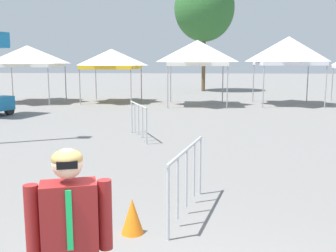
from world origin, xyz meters
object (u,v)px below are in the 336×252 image
at_px(crowd_barrier_near_person, 138,114).
at_px(traffic_cone_lot_center, 132,216).
at_px(canopy_tent_behind_center, 197,53).
at_px(canopy_tent_right_of_center, 112,59).
at_px(crowd_barrier_mid_lot, 186,168).
at_px(canopy_tent_center, 289,51).
at_px(tree_behind_tents_left, 204,8).
at_px(canopy_tent_behind_left, 28,56).
at_px(person_foreground, 71,243).

xyz_separation_m(crowd_barrier_near_person, traffic_cone_lot_center, (0.87, -7.03, -0.50)).
distance_m(canopy_tent_behind_center, traffic_cone_lot_center, 16.68).
height_order(canopy_tent_behind_center, traffic_cone_lot_center, canopy_tent_behind_center).
height_order(canopy_tent_right_of_center, crowd_barrier_mid_lot, canopy_tent_right_of_center).
distance_m(canopy_tent_right_of_center, traffic_cone_lot_center, 18.29).
bearing_deg(crowd_barrier_mid_lot, canopy_tent_center, 72.51).
bearing_deg(traffic_cone_lot_center, canopy_tent_center, 71.01).
distance_m(canopy_tent_right_of_center, tree_behind_tents_left, 10.85).
bearing_deg(canopy_tent_behind_center, traffic_cone_lot_center, -93.46).
bearing_deg(canopy_tent_behind_center, canopy_tent_center, 7.34).
bearing_deg(crowd_barrier_near_person, canopy_tent_center, 56.12).
bearing_deg(canopy_tent_behind_left, canopy_tent_center, -1.02).
height_order(canopy_tent_right_of_center, canopy_tent_center, canopy_tent_center).
bearing_deg(canopy_tent_behind_left, person_foreground, -66.80).
relative_size(canopy_tent_center, tree_behind_tents_left, 0.42).
distance_m(canopy_tent_center, tree_behind_tents_left, 10.76).
relative_size(canopy_tent_right_of_center, traffic_cone_lot_center, 6.24).
relative_size(tree_behind_tents_left, traffic_cone_lot_center, 17.15).
height_order(canopy_tent_behind_left, traffic_cone_lot_center, canopy_tent_behind_left).
distance_m(canopy_tent_behind_left, tree_behind_tents_left, 14.04).
bearing_deg(canopy_tent_center, crowd_barrier_near_person, -123.88).
distance_m(canopy_tent_behind_center, canopy_tent_center, 4.93).
height_order(canopy_tent_right_of_center, canopy_tent_behind_center, canopy_tent_behind_center).
distance_m(canopy_tent_right_of_center, person_foreground, 20.64).
bearing_deg(traffic_cone_lot_center, canopy_tent_behind_left, 116.36).
distance_m(canopy_tent_center, person_foreground, 20.56).
distance_m(canopy_tent_behind_center, person_foreground, 19.07).
xyz_separation_m(canopy_tent_center, traffic_cone_lot_center, (-5.88, -17.09, -2.64)).
bearing_deg(person_foreground, canopy_tent_center, 73.05).
bearing_deg(crowd_barrier_near_person, canopy_tent_behind_left, 126.81).
bearing_deg(crowd_barrier_mid_lot, person_foreground, -104.22).
bearing_deg(crowd_barrier_near_person, canopy_tent_right_of_center, 105.59).
xyz_separation_m(canopy_tent_behind_left, canopy_tent_behind_center, (9.59, -0.89, 0.16)).
distance_m(canopy_tent_behind_left, canopy_tent_right_of_center, 4.75).
xyz_separation_m(person_foreground, crowd_barrier_near_person, (-0.78, 9.53, -0.28)).
bearing_deg(canopy_tent_behind_center, canopy_tent_right_of_center, 165.17).
bearing_deg(canopy_tent_center, canopy_tent_behind_left, 178.98).
height_order(canopy_tent_right_of_center, tree_behind_tents_left, tree_behind_tents_left).
xyz_separation_m(canopy_tent_behind_left, canopy_tent_center, (14.48, -0.26, 0.27)).
bearing_deg(crowd_barrier_mid_lot, canopy_tent_right_of_center, 105.19).
relative_size(canopy_tent_behind_left, traffic_cone_lot_center, 7.05).
relative_size(tree_behind_tents_left, crowd_barrier_mid_lot, 4.26).
relative_size(canopy_tent_right_of_center, crowd_barrier_near_person, 1.61).
height_order(canopy_tent_right_of_center, traffic_cone_lot_center, canopy_tent_right_of_center).
distance_m(tree_behind_tents_left, crowd_barrier_near_person, 20.23).
relative_size(canopy_tent_behind_left, canopy_tent_right_of_center, 1.13).
bearing_deg(tree_behind_tents_left, crowd_barrier_mid_lot, -91.80).
bearing_deg(canopy_tent_behind_center, person_foreground, -93.27).
relative_size(canopy_tent_center, crowd_barrier_mid_lot, 1.78).
xyz_separation_m(canopy_tent_right_of_center, person_foreground, (3.77, -20.24, -1.43)).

